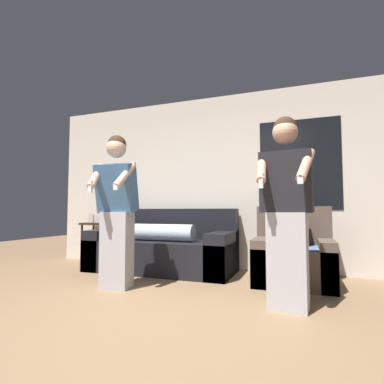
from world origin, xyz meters
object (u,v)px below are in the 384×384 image
Objects in this scene: armchair at (293,257)px; person_right at (287,210)px; person_left at (117,209)px; couch at (162,248)px; side_table at (97,230)px.

armchair is 0.54× the size of person_right.
person_left is at bearing -153.30° from armchair.
couch is at bearing 87.33° from person_left.
person_left is (-0.05, -1.11, 0.58)m from couch.
side_table is at bearing 173.30° from armchair.
armchair reaches higher than side_table.
person_left is at bearing -45.67° from side_table.
couch is 1.22× the size of person_right.
person_left reaches higher than person_right.
armchair is at bearing -6.70° from side_table.
side_table is (-3.21, 0.38, 0.23)m from armchair.
person_left is at bearing 177.21° from person_right.
couch is 1.25m from person_left.
person_right reaches higher than side_table.
couch is 1.40m from side_table.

